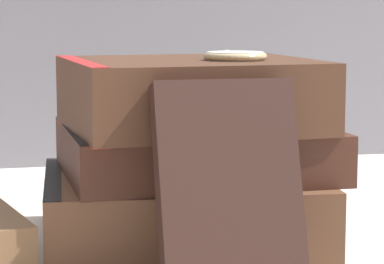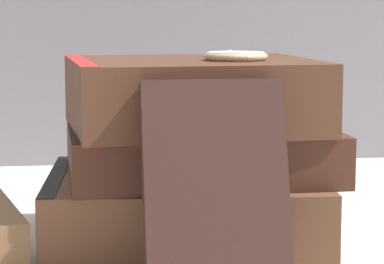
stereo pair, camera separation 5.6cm
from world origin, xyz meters
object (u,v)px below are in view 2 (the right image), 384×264
Objects in this scene: book_leaning_front at (216,194)px; book_flat_top at (185,94)px; book_flat_bottom at (177,207)px; book_flat_middle at (191,150)px; pocket_watch at (236,56)px.

book_flat_top is at bearing 92.37° from book_leaning_front.
book_flat_top is (0.00, -0.01, 0.09)m from book_flat_bottom.
book_flat_bottom is 1.66× the size of book_leaning_front.
book_leaning_front reaches higher than book_flat_middle.
book_leaning_front is at bearing -107.31° from pocket_watch.
pocket_watch is at bearing -26.38° from book_flat_top.
book_flat_middle is at bearing 89.36° from book_leaning_front.
book_flat_middle is 3.98× the size of pocket_watch.
book_leaning_front is 0.13m from pocket_watch.
pocket_watch reaches higher than book_flat_bottom.
pocket_watch is at bearing -31.06° from book_flat_bottom.
book_flat_middle is at bearing 135.72° from pocket_watch.
book_flat_top is 3.76× the size of pocket_watch.
book_flat_bottom is 0.12m from pocket_watch.
book_leaning_front is at bearing -81.08° from book_flat_bottom.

